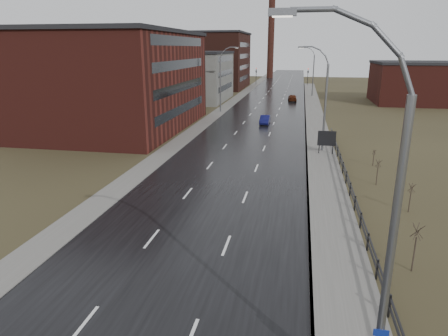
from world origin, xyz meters
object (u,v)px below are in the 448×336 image
at_px(car_far, 292,98).
at_px(billboard, 327,139).
at_px(streetlight_main, 380,238).
at_px(car_near, 265,120).

bearing_deg(car_far, billboard, 92.71).
bearing_deg(streetlight_main, billboard, 88.89).
bearing_deg(car_near, car_far, 83.47).
xyz_separation_m(streetlight_main, car_far, (-4.07, 77.71, -5.30)).
height_order(car_near, car_far, car_far).
xyz_separation_m(streetlight_main, car_near, (-7.47, 49.49, -5.41)).
height_order(streetlight_main, car_far, streetlight_main).
bearing_deg(car_far, car_near, 79.91).
relative_size(streetlight_main, billboard, 4.55).
height_order(streetlight_main, billboard, streetlight_main).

